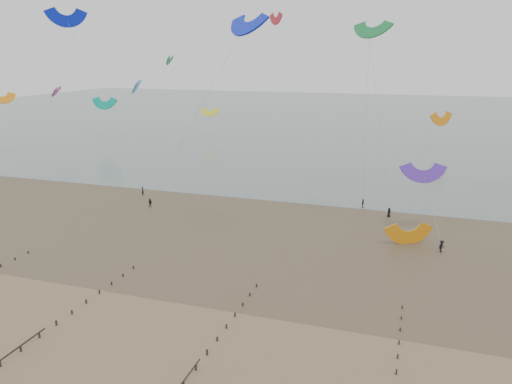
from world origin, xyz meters
TOP-DOWN VIEW (x-y plane):
  - ground at (0.00, 0.00)m, footprint 500.00×500.00m
  - sea_and_shore at (-4.08, 34.40)m, footprint 500.00×665.00m
  - kitesurfer_lead at (-32.30, 45.66)m, footprint 0.79×0.76m
  - kitesurfers at (31.72, 45.66)m, footprint 120.70×29.34m
  - grounded_kite at (21.95, 33.90)m, footprint 8.14×7.46m
  - kites_airborne at (-7.99, 87.31)m, footprint 244.10×123.94m

SIDE VIEW (x-z plane):
  - ground at x=0.00m, z-range 0.00..0.00m
  - grounded_kite at x=21.95m, z-range -1.81..1.81m
  - sea_and_shore at x=-4.08m, z-range -0.01..0.02m
  - kitesurfers at x=31.72m, z-range -0.08..1.82m
  - kitesurfer_lead at x=-32.30m, z-range 0.00..1.83m
  - kites_airborne at x=-7.99m, z-range 0.42..42.04m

